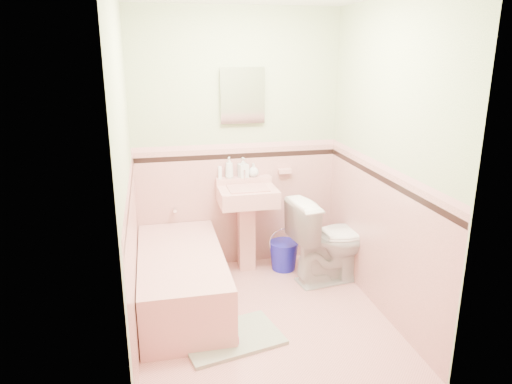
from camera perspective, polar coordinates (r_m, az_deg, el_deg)
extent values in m
plane|color=#E19B93|center=(4.11, 0.78, -14.50)|extent=(2.20, 2.20, 0.00)
plane|color=#F0E3C3|center=(4.67, -2.26, 5.89)|extent=(2.50, 0.00, 2.50)
plane|color=#F0E3C3|center=(2.60, 6.43, -3.12)|extent=(2.50, 0.00, 2.50)
plane|color=#F0E3C3|center=(3.53, -15.15, 1.73)|extent=(0.00, 2.50, 2.50)
plane|color=#F0E3C3|center=(3.96, 15.10, 3.34)|extent=(0.00, 2.50, 2.50)
plane|color=#E3A098|center=(4.82, -2.15, -1.74)|extent=(2.00, 0.00, 2.00)
plane|color=#E3A098|center=(2.90, 5.92, -15.20)|extent=(2.00, 0.00, 2.00)
plane|color=#E3A098|center=(3.75, -14.21, -7.90)|extent=(0.00, 2.20, 2.20)
plane|color=#E3A098|center=(4.15, 14.27, -5.42)|extent=(0.00, 2.20, 2.20)
plane|color=black|center=(4.68, -2.21, 4.29)|extent=(2.00, 0.00, 2.00)
plane|color=black|center=(2.67, 6.22, -5.61)|extent=(2.00, 0.00, 2.00)
plane|color=black|center=(3.56, -14.71, -0.27)|extent=(0.00, 2.20, 2.20)
plane|color=black|center=(3.99, 14.73, 1.52)|extent=(0.00, 2.20, 2.20)
plane|color=#E1A09E|center=(4.66, -2.22, 5.49)|extent=(2.00, 0.00, 2.00)
plane|color=#E1A09E|center=(2.63, 6.28, -3.60)|extent=(2.00, 0.00, 2.00)
plane|color=#E1A09E|center=(3.54, -14.83, 1.28)|extent=(0.00, 2.20, 2.20)
plane|color=#E1A09E|center=(3.96, 14.83, 2.91)|extent=(0.00, 2.20, 2.20)
cube|color=#DB9991|center=(4.21, -8.80, -10.39)|extent=(0.70, 1.50, 0.45)
cylinder|color=silver|center=(4.71, -9.63, -2.04)|extent=(0.04, 0.12, 0.04)
cylinder|color=silver|center=(4.65, -1.39, 2.06)|extent=(0.02, 0.02, 0.10)
cube|color=white|center=(4.59, -1.63, 11.38)|extent=(0.35, 0.04, 0.44)
cube|color=#DB9991|center=(4.80, 3.40, 2.51)|extent=(0.13, 0.08, 0.04)
imported|color=#B2B2B2|center=(4.65, -3.20, 2.91)|extent=(0.10, 0.10, 0.21)
imported|color=#B2B2B2|center=(4.67, -1.53, 2.94)|extent=(0.11, 0.11, 0.20)
imported|color=#B2B2B2|center=(4.70, -0.31, 2.62)|extent=(0.13, 0.13, 0.13)
cylinder|color=white|center=(4.64, -4.31, 2.33)|extent=(0.04, 0.04, 0.12)
imported|color=white|center=(4.57, 9.05, -5.55)|extent=(0.86, 0.57, 0.82)
cube|color=#9AA88C|center=(3.82, -2.93, -16.89)|extent=(0.82, 0.64, 0.03)
cube|color=#BF1E59|center=(3.72, -3.35, -17.09)|extent=(0.15, 0.08, 0.06)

